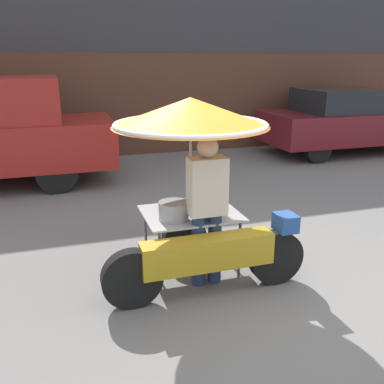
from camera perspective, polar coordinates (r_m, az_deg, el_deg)
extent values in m
plane|color=slate|center=(4.71, 8.47, -11.93)|extent=(36.00, 36.00, 0.00)
cube|color=#38383D|center=(11.52, -8.65, 16.83)|extent=(28.00, 2.00, 4.40)
cube|color=#563323|center=(10.56, -7.47, 11.40)|extent=(23.80, 0.06, 2.40)
cylinder|color=black|center=(4.63, 11.09, -8.51)|extent=(0.59, 0.14, 0.59)
cylinder|color=black|center=(4.17, -8.00, -11.38)|extent=(0.59, 0.14, 0.59)
cube|color=#B7931E|center=(4.27, 2.11, -8.10)|extent=(1.34, 0.24, 0.32)
cube|color=#234C93|center=(4.52, 12.37, -3.99)|extent=(0.20, 0.24, 0.18)
cylinder|color=black|center=(5.05, -1.03, -6.25)|extent=(0.53, 0.14, 0.53)
cylinder|color=#515156|center=(4.65, 6.33, -7.64)|extent=(0.03, 0.03, 0.66)
cylinder|color=#515156|center=(5.24, 3.24, -4.56)|extent=(0.03, 0.03, 0.66)
cylinder|color=#515156|center=(4.40, -4.30, -9.14)|extent=(0.03, 0.03, 0.66)
cylinder|color=#515156|center=(5.02, -6.19, -5.68)|extent=(0.03, 0.03, 0.66)
cube|color=#B2B2B7|center=(4.68, -0.19, -2.86)|extent=(1.03, 0.83, 0.02)
cylinder|color=#B2B2B7|center=(4.53, -0.19, 2.85)|extent=(0.03, 0.03, 0.94)
cone|color=orange|center=(4.42, -0.20, 10.63)|extent=(1.62, 1.62, 0.29)
torus|color=white|center=(4.43, -0.20, 9.01)|extent=(1.59, 1.59, 0.05)
cylinder|color=#939399|center=(4.45, -2.48, -2.51)|extent=(0.32, 0.32, 0.19)
cylinder|color=#939399|center=(4.58, 2.43, -1.68)|extent=(0.32, 0.32, 0.23)
cylinder|color=#939399|center=(4.80, -1.37, -1.75)|extent=(0.25, 0.25, 0.07)
cylinder|color=navy|center=(4.48, 0.85, -7.72)|extent=(0.14, 0.14, 0.78)
cylinder|color=navy|center=(4.53, 3.03, -7.42)|extent=(0.14, 0.14, 0.78)
cube|color=beige|center=(4.26, 2.04, 0.78)|extent=(0.38, 0.22, 0.58)
sphere|color=tan|center=(4.16, 2.10, 6.03)|extent=(0.21, 0.21, 0.21)
cylinder|color=black|center=(12.90, 22.23, 7.35)|extent=(0.62, 0.20, 0.62)
cylinder|color=black|center=(10.14, 16.45, 5.48)|extent=(0.62, 0.20, 0.62)
cylinder|color=black|center=(11.44, 12.13, 7.11)|extent=(0.62, 0.20, 0.62)
cube|color=maroon|center=(11.45, 19.87, 8.31)|extent=(4.16, 1.84, 0.72)
cube|color=#1E2328|center=(11.25, 19.34, 11.47)|extent=(1.99, 1.62, 0.54)
cylinder|color=black|center=(7.89, -17.58, 2.47)|extent=(0.72, 0.24, 0.72)
cylinder|color=black|center=(9.39, -17.72, 4.76)|extent=(0.72, 0.24, 0.72)
cube|color=#A3231E|center=(8.49, -23.66, 11.22)|extent=(1.85, 1.66, 0.78)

